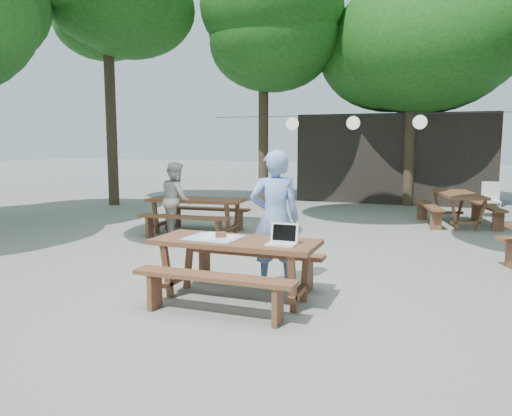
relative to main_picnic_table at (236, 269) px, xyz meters
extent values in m
plane|color=slate|center=(0.35, 1.30, -0.39)|extent=(80.00, 80.00, 0.00)
cube|color=black|center=(0.85, 11.80, 1.01)|extent=(6.00, 3.00, 2.80)
cube|color=brown|center=(0.00, 0.00, 0.33)|extent=(2.00, 0.80, 0.06)
cube|color=brown|center=(0.00, -0.65, 0.06)|extent=(1.90, 0.28, 0.05)
cube|color=brown|center=(0.00, 0.65, 0.06)|extent=(1.90, 0.28, 0.05)
cube|color=brown|center=(0.00, 0.00, -0.04)|extent=(1.70, 0.70, 0.69)
cube|color=brown|center=(-2.49, 3.79, 0.33)|extent=(2.05, 0.93, 0.06)
cube|color=brown|center=(-2.45, 3.14, 0.06)|extent=(1.91, 0.41, 0.05)
cube|color=brown|center=(-2.54, 4.43, 0.06)|extent=(1.91, 0.41, 0.05)
cube|color=brown|center=(-2.49, 3.79, -0.04)|extent=(1.74, 0.81, 0.69)
cube|color=brown|center=(2.69, 6.93, 0.33)|extent=(1.24, 2.13, 0.06)
cube|color=brown|center=(3.32, 7.08, 0.06)|extent=(0.71, 1.91, 0.05)
cube|color=brown|center=(2.06, 6.78, 0.06)|extent=(0.71, 1.91, 0.05)
cube|color=brown|center=(2.69, 6.93, -0.04)|extent=(1.07, 1.82, 0.69)
imported|color=#799CDE|center=(0.25, 0.76, 0.52)|extent=(0.77, 0.64, 1.83)
imported|color=silver|center=(-2.79, 3.46, 0.38)|extent=(0.92, 0.94, 1.53)
cube|color=silver|center=(3.53, 8.60, 0.01)|extent=(0.46, 0.46, 0.04)
cube|color=silver|center=(3.51, 8.80, 0.27)|extent=(0.44, 0.06, 0.48)
cube|color=silver|center=(3.53, 8.60, -0.20)|extent=(0.44, 0.44, 0.38)
cube|color=white|center=(0.62, -0.11, 0.37)|extent=(0.33, 0.23, 0.02)
cube|color=white|center=(0.62, 0.00, 0.49)|extent=(0.33, 0.06, 0.23)
cube|color=black|center=(0.62, 0.00, 0.49)|extent=(0.28, 0.04, 0.19)
cube|color=#3986C2|center=(-0.30, 0.00, 0.37)|extent=(0.68, 0.58, 0.01)
cube|color=white|center=(-0.35, -0.01, 0.37)|extent=(0.27, 0.34, 0.00)
cube|color=white|center=(-0.13, 0.08, 0.37)|extent=(0.26, 0.33, 0.00)
cube|color=white|center=(-0.40, 0.16, 0.38)|extent=(0.23, 0.31, 0.00)
cube|color=brown|center=(-0.21, 0.02, 0.41)|extent=(0.16, 0.14, 0.06)
cylinder|color=black|center=(0.85, 7.30, 2.21)|extent=(9.00, 0.02, 0.02)
sphere|color=white|center=(-1.45, 7.30, 2.01)|extent=(0.34, 0.34, 0.34)
sphere|color=white|center=(0.15, 7.30, 2.01)|extent=(0.34, 0.34, 0.34)
sphere|color=white|center=(1.75, 7.30, 2.01)|extent=(0.34, 0.34, 0.34)
cylinder|color=#2D2319|center=(-7.15, 7.30, 2.29)|extent=(0.32, 0.32, 5.35)
ellipsoid|color=#164612|center=(-7.15, 7.30, 5.26)|extent=(4.10, 4.10, 3.07)
cylinder|color=#2D2319|center=(-3.15, 9.80, 2.16)|extent=(0.32, 0.32, 5.10)
ellipsoid|color=#164612|center=(-3.15, 9.80, 5.01)|extent=(4.61, 4.61, 3.46)
cylinder|color=#2D2319|center=(1.35, 10.30, 1.88)|extent=(0.32, 0.32, 4.54)
ellipsoid|color=#164612|center=(1.35, 10.30, 4.45)|extent=(5.09, 5.09, 3.82)
camera|label=1|loc=(2.31, -5.48, 1.54)|focal=35.00mm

